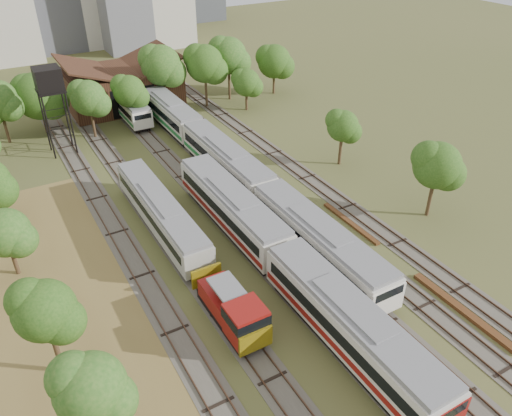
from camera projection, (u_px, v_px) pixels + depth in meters
ground at (396, 364)px, 34.20m from camera, size 240.00×240.00×0.00m
dry_grass_patch at (103, 389)px, 32.47m from camera, size 14.00×60.00×0.04m
tracks at (223, 201)px, 52.22m from camera, size 24.60×80.00×0.19m
railcar_red_set at (282, 259)px, 40.63m from camera, size 3.26×34.58×4.04m
railcar_green_set at (226, 162)px, 55.46m from camera, size 3.18×52.07×3.93m
railcar_rear at (125, 103)px, 71.77m from camera, size 2.76×16.08×3.41m
shunter_locomotive at (235, 312)px, 36.18m from camera, size 2.62×8.10×3.43m
old_grey_coach at (161, 213)px, 46.94m from camera, size 2.81×18.00×3.47m
water_tower at (49, 82)px, 57.56m from camera, size 3.06×3.06×10.60m
rail_pile_near at (463, 311)px, 38.38m from camera, size 0.65×9.69×0.32m
rail_pile_far at (350, 223)px, 48.63m from camera, size 0.50×8.04×0.26m
maintenance_shed at (122, 86)px, 74.72m from camera, size 16.45×11.55×7.58m
tree_band_left at (9, 222)px, 39.53m from camera, size 7.11×66.33×8.44m
tree_band_far at (149, 76)px, 69.42m from camera, size 44.64×9.97×9.52m
tree_band_right at (341, 124)px, 57.22m from camera, size 5.99×38.53×7.87m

